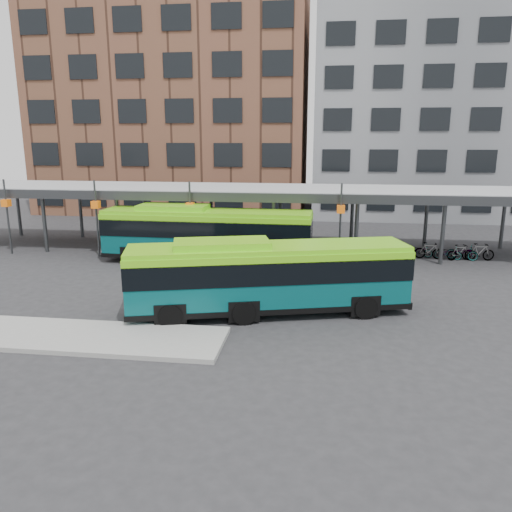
{
  "coord_description": "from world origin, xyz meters",
  "views": [
    {
      "loc": [
        4.9,
        -19.48,
        7.43
      ],
      "look_at": [
        1.82,
        3.69,
        1.8
      ],
      "focal_mm": 35.0,
      "sensor_mm": 36.0,
      "label": 1
    }
  ],
  "objects": [
    {
      "name": "bus_rear",
      "position": [
        -1.91,
        9.23,
        1.79
      ],
      "size": [
        12.54,
        3.09,
        3.44
      ],
      "rotation": [
        0.0,
        0.0,
        -0.03
      ],
      "color": "#074C4F",
      "rests_on": "ground"
    },
    {
      "name": "ground",
      "position": [
        0.0,
        0.0,
        0.0
      ],
      "size": [
        120.0,
        120.0,
        0.0
      ],
      "primitive_type": "plane",
      "color": "#28282B",
      "rests_on": "ground"
    },
    {
      "name": "bike_rack",
      "position": [
        12.91,
        11.79,
        0.48
      ],
      "size": [
        5.2,
        1.41,
        1.07
      ],
      "color": "slate",
      "rests_on": "ground"
    },
    {
      "name": "canopy",
      "position": [
        -0.06,
        12.87,
        3.91
      ],
      "size": [
        40.0,
        6.53,
        4.8
      ],
      "color": "#999B9E",
      "rests_on": "ground"
    },
    {
      "name": "building_brick",
      "position": [
        -10.0,
        32.0,
        11.0
      ],
      "size": [
        26.0,
        14.0,
        22.0
      ],
      "primitive_type": "cube",
      "color": "brown",
      "rests_on": "ground"
    },
    {
      "name": "boarding_island",
      "position": [
        -5.5,
        -3.0,
        0.09
      ],
      "size": [
        14.0,
        3.0,
        0.18
      ],
      "primitive_type": "cube",
      "color": "gray",
      "rests_on": "ground"
    },
    {
      "name": "bus_front",
      "position": [
        2.7,
        0.74,
        1.69
      ],
      "size": [
        12.05,
        5.51,
        3.25
      ],
      "rotation": [
        0.0,
        0.0,
        0.26
      ],
      "color": "#074C4F",
      "rests_on": "ground"
    },
    {
      "name": "building_grey",
      "position": [
        16.0,
        32.0,
        10.0
      ],
      "size": [
        24.0,
        14.0,
        20.0
      ],
      "primitive_type": "cube",
      "color": "slate",
      "rests_on": "ground"
    }
  ]
}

